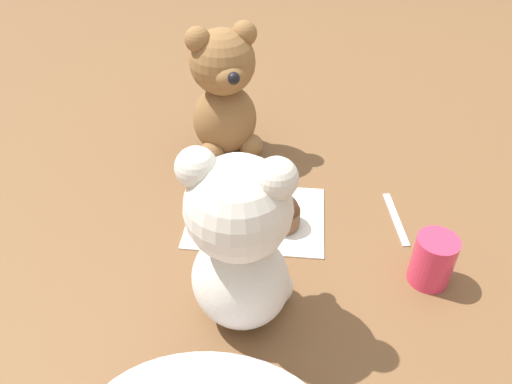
{
  "coord_description": "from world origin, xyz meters",
  "views": [
    {
      "loc": [
        -0.06,
        0.62,
        0.56
      ],
      "look_at": [
        0.0,
        0.0,
        0.06
      ],
      "focal_mm": 35.0,
      "sensor_mm": 36.0,
      "label": 1
    }
  ],
  "objects_px": {
    "teddy_bear_cream": "(239,243)",
    "cupcake_near_tan_bear": "(231,194)",
    "cupcake_near_cream_bear": "(282,212)",
    "juice_glass": "(433,260)",
    "teaspoon": "(396,218)",
    "teddy_bear_tan": "(224,93)"
  },
  "relations": [
    {
      "from": "cupcake_near_cream_bear",
      "to": "teddy_bear_cream",
      "type": "bearing_deg",
      "value": 75.9
    },
    {
      "from": "teddy_bear_cream",
      "to": "cupcake_near_tan_bear",
      "type": "xyz_separation_m",
      "value": [
        0.04,
        -0.22,
        -0.1
      ]
    },
    {
      "from": "teddy_bear_tan",
      "to": "cupcake_near_cream_bear",
      "type": "relative_size",
      "value": 3.55
    },
    {
      "from": "teddy_bear_cream",
      "to": "juice_glass",
      "type": "xyz_separation_m",
      "value": [
        -0.26,
        -0.09,
        -0.09
      ]
    },
    {
      "from": "cupcake_near_tan_bear",
      "to": "teaspoon",
      "type": "relative_size",
      "value": 0.48
    },
    {
      "from": "teddy_bear_cream",
      "to": "cupcake_near_tan_bear",
      "type": "distance_m",
      "value": 0.25
    },
    {
      "from": "teddy_bear_cream",
      "to": "teaspoon",
      "type": "relative_size",
      "value": 2.05
    },
    {
      "from": "teddy_bear_tan",
      "to": "juice_glass",
      "type": "bearing_deg",
      "value": -66.47
    },
    {
      "from": "cupcake_near_cream_bear",
      "to": "teddy_bear_tan",
      "type": "bearing_deg",
      "value": -59.95
    },
    {
      "from": "juice_glass",
      "to": "teaspoon",
      "type": "xyz_separation_m",
      "value": [
        0.03,
        -0.13,
        -0.04
      ]
    },
    {
      "from": "cupcake_near_cream_bear",
      "to": "cupcake_near_tan_bear",
      "type": "distance_m",
      "value": 0.1
    },
    {
      "from": "teddy_bear_tan",
      "to": "juice_glass",
      "type": "height_order",
      "value": "teddy_bear_tan"
    },
    {
      "from": "cupcake_near_tan_bear",
      "to": "cupcake_near_cream_bear",
      "type": "bearing_deg",
      "value": 156.44
    },
    {
      "from": "teaspoon",
      "to": "cupcake_near_cream_bear",
      "type": "bearing_deg",
      "value": -87.51
    },
    {
      "from": "cupcake_near_tan_bear",
      "to": "teddy_bear_tan",
      "type": "bearing_deg",
      "value": -78.9
    },
    {
      "from": "teaspoon",
      "to": "juice_glass",
      "type": "bearing_deg",
      "value": 4.99
    },
    {
      "from": "cupcake_near_cream_bear",
      "to": "teaspoon",
      "type": "relative_size",
      "value": 0.55
    },
    {
      "from": "cupcake_near_cream_bear",
      "to": "juice_glass",
      "type": "xyz_separation_m",
      "value": [
        -0.22,
        0.09,
        0.01
      ]
    },
    {
      "from": "cupcake_near_tan_bear",
      "to": "juice_glass",
      "type": "bearing_deg",
      "value": 156.9
    },
    {
      "from": "teddy_bear_tan",
      "to": "cupcake_near_tan_bear",
      "type": "distance_m",
      "value": 0.2
    },
    {
      "from": "teddy_bear_tan",
      "to": "juice_glass",
      "type": "distance_m",
      "value": 0.46
    },
    {
      "from": "juice_glass",
      "to": "teddy_bear_tan",
      "type": "bearing_deg",
      "value": -41.65
    }
  ]
}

